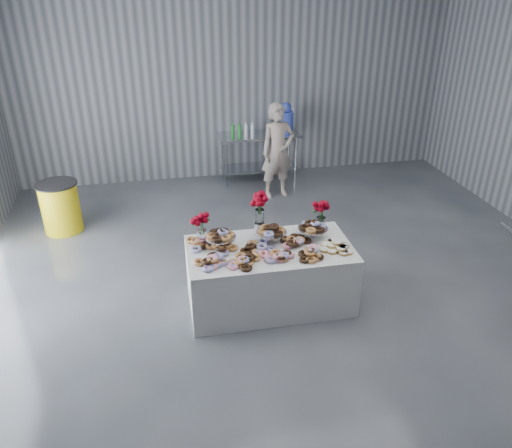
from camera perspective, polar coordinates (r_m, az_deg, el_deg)
The scene contains 16 objects.
ground at distance 6.02m, azimuth 5.26°, elevation -9.80°, with size 9.00×9.00×0.00m, color #393B40.
room_walls at distance 4.90m, azimuth 3.18°, elevation 15.71°, with size 8.04×9.04×4.02m.
display_table at distance 5.93m, azimuth 1.56°, elevation -5.89°, with size 1.90×1.00×0.75m, color white.
prep_table at distance 9.36m, azimuth 0.33°, elevation 8.61°, with size 1.50×0.60×0.90m.
donut_mounds at distance 5.67m, azimuth 1.72°, elevation -2.61°, with size 1.80×0.80×0.09m, color #BB7C44, non-canonical shape.
cake_stand_left at distance 5.71m, azimuth -4.10°, elevation -1.32°, with size 0.36×0.36×0.17m.
cake_stand_mid at distance 5.80m, azimuth 1.78°, elevation -0.78°, with size 0.36×0.36×0.17m.
cake_stand_right at distance 5.92m, azimuth 6.51°, elevation -0.34°, with size 0.36×0.36×0.17m.
danish_pile at distance 5.77m, azimuth 9.23°, elevation -2.27°, with size 0.48×0.48×0.11m, color white, non-canonical shape.
bouquet_left at distance 5.71m, azimuth -6.27°, elevation 0.35°, with size 0.26×0.26×0.42m.
bouquet_right at distance 6.02m, azimuth 7.54°, elevation 1.75°, with size 0.26×0.26×0.42m.
bouquet_center at distance 5.85m, azimuth 0.43°, elevation 2.10°, with size 0.26×0.26×0.57m.
water_jug at distance 9.32m, azimuth 3.41°, elevation 11.89°, with size 0.28×0.28×0.55m.
drink_bottles at distance 9.08m, azimuth -1.54°, elevation 10.76°, with size 0.54×0.08×0.27m, color #268C33, non-canonical shape.
person at distance 8.62m, azimuth 2.49°, elevation 8.31°, with size 0.60×0.39×1.64m, color #CC8C93.
trash_barrel at distance 8.09m, azimuth -21.44°, elevation 1.80°, with size 0.61×0.61×0.78m.
Camera 1 is at (-1.51, -4.57, 3.62)m, focal length 35.00 mm.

